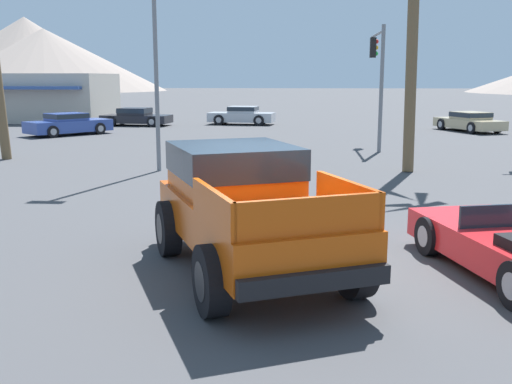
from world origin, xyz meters
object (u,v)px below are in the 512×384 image
object	(u,v)px
parked_car_dark	(136,116)
parked_car_tan	(469,121)
street_lamp_post	(154,6)
traffic_light_crosswalk	(378,64)
parked_car_blue	(68,124)
parked_car_silver	(242,115)
orange_pickup_truck	(245,201)

from	to	relation	value
parked_car_dark	parked_car_tan	bearing A→B (deg)	87.95
parked_car_dark	parked_car_tan	world-z (taller)	parked_car_dark
parked_car_dark	street_lamp_post	size ratio (longest dim) A/B	0.50
parked_car_tan	traffic_light_crosswalk	xyz separation A→B (m)	(-6.38, -8.52, 3.05)
street_lamp_post	traffic_light_crosswalk	bearing A→B (deg)	42.24
street_lamp_post	parked_car_dark	bearing A→B (deg)	107.47
parked_car_blue	traffic_light_crosswalk	bearing A→B (deg)	23.59
parked_car_silver	traffic_light_crosswalk	size ratio (longest dim) A/B	0.86
parked_car_silver	parked_car_dark	world-z (taller)	parked_car_silver
parked_car_tan	parked_car_silver	bearing A→B (deg)	140.66
parked_car_silver	traffic_light_crosswalk	bearing A→B (deg)	-143.54
parked_car_blue	parked_car_silver	size ratio (longest dim) A/B	1.01
parked_car_blue	parked_car_dark	bearing A→B (deg)	113.99
parked_car_silver	traffic_light_crosswalk	xyz separation A→B (m)	(7.09, -12.63, 3.02)
orange_pickup_truck	parked_car_blue	bearing A→B (deg)	94.33
orange_pickup_truck	parked_car_silver	bearing A→B (deg)	72.25
orange_pickup_truck	parked_car_blue	distance (m)	24.88
parked_car_blue	parked_car_tan	size ratio (longest dim) A/B	0.94
parked_car_dark	traffic_light_crosswalk	size ratio (longest dim) A/B	0.87
parked_car_dark	orange_pickup_truck	bearing A→B (deg)	24.36
parked_car_tan	street_lamp_post	distance (m)	21.82
parked_car_tan	parked_car_dark	bearing A→B (deg)	149.83
parked_car_silver	parked_car_tan	xyz separation A→B (m)	(13.47, -4.12, -0.03)
orange_pickup_truck	traffic_light_crosswalk	distance (m)	17.94
orange_pickup_truck	parked_car_silver	world-z (taller)	orange_pickup_truck
parked_car_dark	street_lamp_post	distance (m)	19.98
parked_car_silver	street_lamp_post	bearing A→B (deg)	-175.38
traffic_light_crosswalk	orange_pickup_truck	bearing A→B (deg)	166.34
parked_car_blue	street_lamp_post	xyz separation A→B (m)	(7.76, -12.01, 4.69)
orange_pickup_truck	traffic_light_crosswalk	size ratio (longest dim) A/B	1.03
parked_car_blue	street_lamp_post	distance (m)	15.05
parked_car_silver	parked_car_dark	distance (m)	6.84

